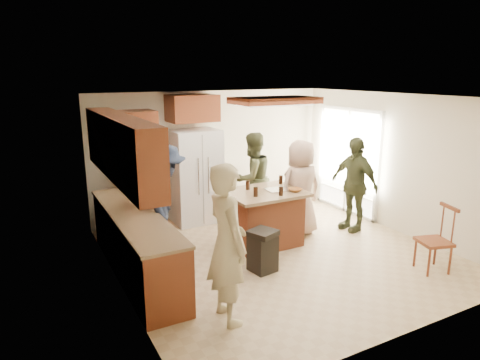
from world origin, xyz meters
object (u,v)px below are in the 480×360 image
person_side_right (354,184)px  spindle_chair (435,242)px  refrigerator (196,176)px  person_behind_left (252,178)px  person_behind_right (300,188)px  person_counter (164,204)px  person_front_left (227,244)px  trash_bin (263,250)px  kitchen_island (264,217)px

person_side_right → spindle_chair: person_side_right is taller
refrigerator → spindle_chair: refrigerator is taller
person_behind_left → person_side_right: bearing=130.9°
person_behind_right → spindle_chair: bearing=113.4°
person_behind_right → person_counter: (-2.49, 0.06, 0.06)m
person_side_right → person_front_left: bearing=-71.8°
person_side_right → spindle_chair: (-0.14, -1.89, -0.42)m
person_front_left → person_behind_left: 3.39m
person_behind_right → trash_bin: 1.75m
person_behind_left → trash_bin: size_ratio=2.80×
person_behind_left → person_front_left: bearing=45.6°
person_side_right → person_counter: person_counter is taller
spindle_chair → refrigerator: bearing=121.3°
person_front_left → person_behind_right: person_front_left is taller
trash_bin → spindle_chair: 2.53m
person_behind_left → person_behind_right: size_ratio=1.02×
person_behind_left → refrigerator: 1.10m
person_front_left → person_counter: 1.91m
person_side_right → kitchen_island: person_side_right is taller
refrigerator → person_behind_right: bearing=-48.6°
person_front_left → person_counter: bearing=5.0°
person_front_left → person_side_right: size_ratio=1.09×
person_side_right → kitchen_island: size_ratio=1.36×
refrigerator → trash_bin: bearing=-89.9°
person_behind_left → trash_bin: 2.18m
refrigerator → spindle_chair: size_ratio=1.81×
spindle_chair → person_behind_left: bearing=113.2°
person_front_left → refrigerator: size_ratio=1.05×
person_front_left → refrigerator: person_front_left is taller
person_side_right → trash_bin: size_ratio=2.76×
person_front_left → refrigerator: (1.01, 3.39, -0.05)m
person_front_left → person_behind_right: bearing=-50.6°
person_behind_right → person_side_right: size_ratio=0.99×
person_front_left → person_behind_left: size_ratio=1.07×
person_front_left → refrigerator: 3.53m
person_behind_left → person_counter: person_counter is taller
trash_bin → spindle_chair: spindle_chair is taller
kitchen_island → person_front_left: bearing=-131.6°
person_behind_right → refrigerator: (-1.36, 1.54, 0.04)m
person_behind_right → spindle_chair: size_ratio=1.73×
person_front_left → trash_bin: 1.49m
spindle_chair → person_front_left: bearing=174.7°
person_behind_right → spindle_chair: 2.35m
person_counter → kitchen_island: 1.74m
person_behind_right → kitchen_island: 0.90m
person_side_right → spindle_chair: bearing=-11.1°
refrigerator → spindle_chair: bearing=-58.7°
person_side_right → person_counter: (-3.50, 0.32, 0.05)m
kitchen_island → person_behind_left: bearing=70.5°
person_behind_right → refrigerator: bearing=-47.4°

